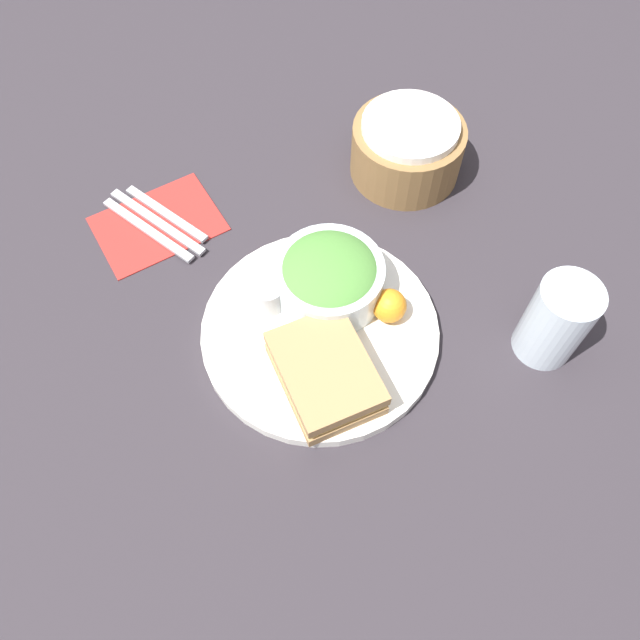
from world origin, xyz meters
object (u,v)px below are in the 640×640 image
Objects in this scene: plate at (320,331)px; spoon at (166,214)px; salad_bowl at (329,277)px; fork at (148,230)px; knife at (157,222)px; bread_basket at (407,148)px; dressing_cup at (267,294)px; sandwich at (325,373)px; drink_glass at (556,321)px.

spoon is at bearing -162.37° from plate.
fork is at bearing -144.50° from salad_bowl.
plate is 1.69× the size of knife.
dressing_cup is at bearing -69.05° from bread_basket.
fork is 0.04m from spoon.
drink_glass reaches higher than sandwich.
salad_bowl is (-0.10, 0.07, 0.01)m from sandwich.
plate reaches higher than knife.
knife is at bearing -104.63° from bread_basket.
salad_bowl is 0.27m from knife.
salad_bowl reaches higher than plate.
plate is 0.29m from knife.
salad_bowl is 0.78× the size of knife.
knife is (-0.33, -0.07, -0.03)m from sandwich.
drink_glass is at bearing 44.64° from salad_bowl.
fork is 0.95× the size of knife.
plate is 1.97× the size of spoon.
salad_bowl is at bearing 137.03° from plate.
bread_basket reaches higher than plate.
drink_glass is at bearing 56.07° from plate.
plate is 6.51× the size of dressing_cup.
spoon is (-0.34, -0.06, -0.03)m from sandwich.
fork is (-0.09, -0.37, -0.04)m from bread_basket.
bread_basket is 0.37m from knife.
drink_glass is at bearing -162.95° from knife.
fork is (-0.42, -0.35, -0.05)m from drink_glass.
knife is (-0.27, -0.10, -0.00)m from plate.
sandwich is 0.28m from drink_glass.
fork is at bearing -103.04° from bread_basket.
salad_bowl is 0.86× the size of bread_basket.
spoon is (-0.21, -0.05, -0.03)m from dressing_cup.
plate is 2.47× the size of drink_glass.
bread_basket is at bearing -124.25° from fork.
dressing_cup is 0.28× the size of bread_basket.
bread_basket reaches higher than salad_bowl.
dressing_cup is 0.31m from bread_basket.
plate is at bearing 153.80° from sandwich.
plate is 2.05× the size of sandwich.
spoon is at bearing -106.34° from bread_basket.
drink_glass is at bearing 71.12° from sandwich.
fork is (-0.33, -0.09, -0.03)m from sandwich.
fork is at bearing -156.80° from dressing_cup.
salad_bowl is at bearing -57.49° from bread_basket.
sandwich is at bearing -49.55° from bread_basket.
plate is at bearing 180.00° from knife.
drink_glass is 0.72× the size of fork.
bread_basket reaches higher than knife.
knife is at bearing -158.79° from plate.
plate is 0.29m from spoon.
bread_basket is (-0.33, 0.02, -0.02)m from drink_glass.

